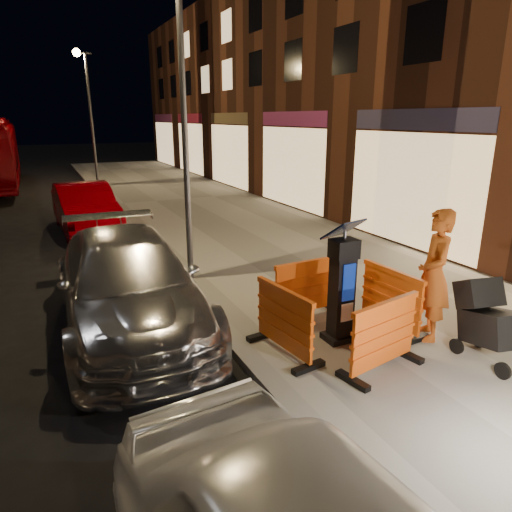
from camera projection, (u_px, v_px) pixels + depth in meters
name	position (u px, v px, depth m)	size (l,w,h in m)	color
ground_plane	(237.00, 350.00, 6.85)	(120.00, 120.00, 0.00)	black
sidewalk	(392.00, 311.00, 8.06)	(6.00, 60.00, 0.15)	gray
kerb	(236.00, 346.00, 6.83)	(0.30, 60.00, 0.15)	slate
parking_kiosk	(342.00, 285.00, 6.61)	(0.55, 0.55, 1.74)	black
barrier_front	(384.00, 336.00, 5.90)	(1.25, 0.51, 0.97)	#E65511
barrier_back	(307.00, 289.00, 7.54)	(1.25, 0.51, 0.97)	#E65511
barrier_kerbside	(284.00, 321.00, 6.33)	(1.25, 0.51, 0.97)	#E65511
barrier_bldgside	(391.00, 299.00, 7.11)	(1.25, 0.51, 0.97)	#E65511
car_silver	(132.00, 325.00, 7.68)	(2.12, 5.21, 1.51)	#BABAC0
car_red	(88.00, 231.00, 14.05)	(1.52, 4.36, 1.44)	#86000A
man	(434.00, 275.00, 6.67)	(0.72, 0.47, 1.98)	#A74814
stroller	(493.00, 324.00, 6.10)	(0.58, 0.89, 1.12)	black
street_lamp_mid	(185.00, 128.00, 8.63)	(0.12, 0.12, 6.00)	#3F3F44
street_lamp_far	(92.00, 122.00, 21.59)	(0.12, 0.12, 6.00)	#3F3F44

